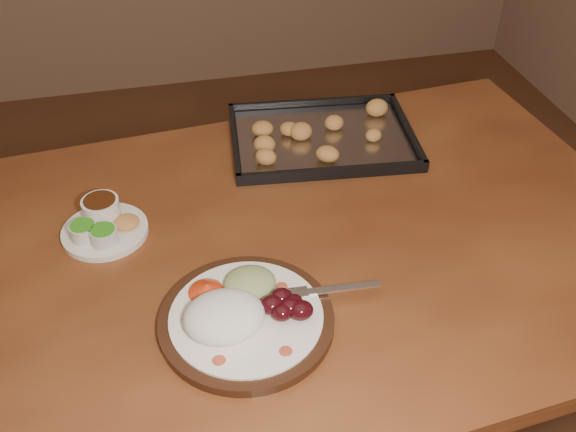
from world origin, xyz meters
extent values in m
cube|color=brown|center=(0.29, -0.12, 0.73)|extent=(1.57, 1.02, 0.04)
cylinder|color=#523418|center=(0.93, 0.31, 0.35)|extent=(0.07, 0.07, 0.71)
cylinder|color=black|center=(0.23, -0.30, 0.76)|extent=(0.28, 0.28, 0.02)
cylinder|color=white|center=(0.23, -0.30, 0.77)|extent=(0.25, 0.25, 0.01)
ellipsoid|color=#B9452C|center=(0.17, -0.38, 0.77)|extent=(0.02, 0.02, 0.00)
ellipsoid|color=#B9452C|center=(0.27, -0.38, 0.77)|extent=(0.02, 0.02, 0.00)
ellipsoid|color=#B9452C|center=(0.30, -0.25, 0.77)|extent=(0.02, 0.02, 0.00)
ellipsoid|color=#B9452C|center=(0.14, -0.28, 0.77)|extent=(0.02, 0.02, 0.00)
ellipsoid|color=white|center=(0.19, -0.31, 0.79)|extent=(0.14, 0.12, 0.06)
ellipsoid|color=#440913|center=(0.28, -0.32, 0.79)|extent=(0.04, 0.03, 0.03)
ellipsoid|color=#440913|center=(0.31, -0.30, 0.79)|extent=(0.04, 0.03, 0.03)
ellipsoid|color=#440913|center=(0.29, -0.29, 0.79)|extent=(0.04, 0.03, 0.03)
ellipsoid|color=#440913|center=(0.31, -0.32, 0.79)|extent=(0.04, 0.03, 0.03)
ellipsoid|color=#440913|center=(0.27, -0.30, 0.79)|extent=(0.04, 0.03, 0.03)
ellipsoid|color=#440913|center=(0.30, -0.31, 0.79)|extent=(0.04, 0.03, 0.03)
ellipsoid|color=#C2B87D|center=(0.25, -0.24, 0.78)|extent=(0.09, 0.09, 0.04)
cone|color=red|center=(0.18, -0.23, 0.78)|extent=(0.09, 0.09, 0.03)
cube|color=white|center=(0.39, -0.28, 0.77)|extent=(0.14, 0.02, 0.00)
cube|color=white|center=(0.32, -0.27, 0.78)|extent=(0.04, 0.03, 0.00)
cylinder|color=white|center=(0.29, -0.28, 0.78)|extent=(0.03, 0.00, 0.00)
cylinder|color=white|center=(0.30, -0.27, 0.78)|extent=(0.03, 0.00, 0.00)
cylinder|color=white|center=(0.30, -0.27, 0.78)|extent=(0.03, 0.00, 0.00)
cylinder|color=white|center=(0.30, -0.26, 0.78)|extent=(0.03, 0.00, 0.00)
cylinder|color=white|center=(0.01, -0.02, 0.76)|extent=(0.16, 0.16, 0.01)
cylinder|color=silver|center=(-0.02, -0.04, 0.78)|extent=(0.05, 0.05, 0.03)
cylinder|color=#36981E|center=(-0.02, -0.04, 0.79)|extent=(0.04, 0.04, 0.00)
cylinder|color=silver|center=(0.01, -0.06, 0.78)|extent=(0.05, 0.05, 0.03)
cylinder|color=#36981E|center=(0.01, -0.06, 0.79)|extent=(0.04, 0.04, 0.00)
cylinder|color=white|center=(0.01, 0.02, 0.78)|extent=(0.07, 0.07, 0.04)
cylinder|color=#3B1B0A|center=(0.01, 0.02, 0.80)|extent=(0.06, 0.06, 0.00)
ellipsoid|color=#D18349|center=(0.05, -0.02, 0.77)|extent=(0.05, 0.05, 0.02)
cube|color=black|center=(0.49, 0.20, 0.75)|extent=(0.43, 0.34, 0.01)
cube|color=black|center=(0.51, 0.34, 0.77)|extent=(0.40, 0.05, 0.02)
cube|color=black|center=(0.48, 0.05, 0.77)|extent=(0.40, 0.05, 0.02)
cube|color=black|center=(0.69, 0.17, 0.77)|extent=(0.04, 0.30, 0.02)
cube|color=black|center=(0.30, 0.22, 0.77)|extent=(0.04, 0.30, 0.02)
cube|color=#B3B3B7|center=(0.49, 0.20, 0.76)|extent=(0.40, 0.31, 0.00)
ellipsoid|color=#C89146|center=(0.54, 0.19, 0.78)|extent=(0.04, 0.04, 0.03)
ellipsoid|color=#C89146|center=(0.58, 0.23, 0.78)|extent=(0.06, 0.06, 0.03)
ellipsoid|color=#C89146|center=(0.51, 0.28, 0.78)|extent=(0.05, 0.05, 0.03)
ellipsoid|color=#C89146|center=(0.43, 0.24, 0.78)|extent=(0.06, 0.06, 0.03)
ellipsoid|color=#C89146|center=(0.41, 0.23, 0.78)|extent=(0.06, 0.06, 0.03)
ellipsoid|color=#C89146|center=(0.44, 0.19, 0.78)|extent=(0.06, 0.06, 0.03)
ellipsoid|color=#C89146|center=(0.43, 0.15, 0.78)|extent=(0.06, 0.06, 0.03)
ellipsoid|color=#C89146|center=(0.49, 0.11, 0.78)|extent=(0.05, 0.05, 0.03)
ellipsoid|color=#C89146|center=(0.58, 0.15, 0.78)|extent=(0.06, 0.06, 0.03)
camera|label=1|loc=(0.14, -0.98, 1.54)|focal=40.00mm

